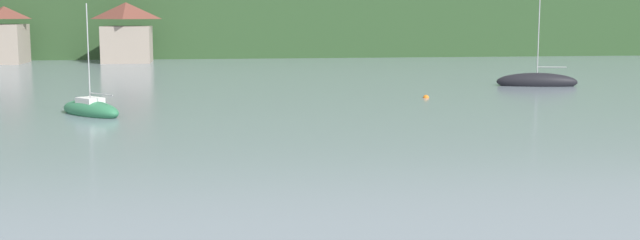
{
  "coord_description": "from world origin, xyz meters",
  "views": [
    {
      "loc": [
        -3.99,
        24.71,
        5.31
      ],
      "look_at": [
        0.0,
        52.7,
        1.46
      ],
      "focal_mm": 43.74,
      "sensor_mm": 36.0,
      "label": 1
    }
  ],
  "objects_px": {
    "sailboat_far_5": "(537,82)",
    "mooring_buoy_mid": "(426,98)",
    "shore_building_west": "(5,36)",
    "shore_building_westcentral": "(127,33)",
    "sailboat_far_1": "(91,110)"
  },
  "relations": [
    {
      "from": "shore_building_west",
      "to": "sailboat_far_1",
      "type": "relative_size",
      "value": 1.01
    },
    {
      "from": "shore_building_west",
      "to": "shore_building_westcentral",
      "type": "height_order",
      "value": "shore_building_westcentral"
    },
    {
      "from": "shore_building_west",
      "to": "sailboat_far_1",
      "type": "bearing_deg",
      "value": -71.52
    },
    {
      "from": "sailboat_far_5",
      "to": "mooring_buoy_mid",
      "type": "xyz_separation_m",
      "value": [
        -10.5,
        -6.97,
        -0.31
      ]
    },
    {
      "from": "shore_building_westcentral",
      "to": "sailboat_far_5",
      "type": "bearing_deg",
      "value": -45.38
    },
    {
      "from": "shore_building_west",
      "to": "shore_building_westcentral",
      "type": "xyz_separation_m",
      "value": [
        12.93,
        -0.35,
        0.24
      ]
    },
    {
      "from": "sailboat_far_1",
      "to": "mooring_buoy_mid",
      "type": "bearing_deg",
      "value": -113.79
    },
    {
      "from": "shore_building_westcentral",
      "to": "mooring_buoy_mid",
      "type": "bearing_deg",
      "value": -60.82
    },
    {
      "from": "shore_building_west",
      "to": "mooring_buoy_mid",
      "type": "distance_m",
      "value": 54.3
    },
    {
      "from": "shore_building_westcentral",
      "to": "sailboat_far_1",
      "type": "xyz_separation_m",
      "value": [
        2.65,
        -46.27,
        -2.96
      ]
    },
    {
      "from": "shore_building_westcentral",
      "to": "mooring_buoy_mid",
      "type": "xyz_separation_m",
      "value": [
        22.65,
        -40.56,
        -3.24
      ]
    },
    {
      "from": "sailboat_far_1",
      "to": "mooring_buoy_mid",
      "type": "relative_size",
      "value": 16.08
    },
    {
      "from": "sailboat_far_1",
      "to": "sailboat_far_5",
      "type": "relative_size",
      "value": 0.86
    },
    {
      "from": "mooring_buoy_mid",
      "to": "sailboat_far_5",
      "type": "bearing_deg",
      "value": 33.58
    },
    {
      "from": "sailboat_far_5",
      "to": "shore_building_west",
      "type": "bearing_deg",
      "value": -22.27
    }
  ]
}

